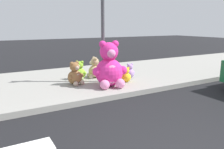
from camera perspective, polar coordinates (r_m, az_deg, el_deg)
sidewalk at (r=7.75m, az=-11.52°, el=-1.92°), size 28.00×4.40×0.15m
sign_pole at (r=7.16m, az=-2.30°, el=11.51°), size 0.56×0.11×3.20m
plush_pink_large at (r=6.72m, az=-0.65°, el=1.53°), size 1.02×0.95×1.35m
plush_teal at (r=7.97m, az=-0.33°, el=0.85°), size 0.38×0.38×0.53m
plush_tan at (r=7.93m, az=-4.45°, el=1.29°), size 0.49×0.55×0.72m
plush_brown at (r=7.05m, az=-9.15°, el=-0.21°), size 0.54×0.51×0.72m
plush_lavender at (r=7.93m, az=4.44°, el=0.67°), size 0.38×0.35×0.50m
plush_yellow at (r=7.34m, az=3.55°, el=-0.34°), size 0.37×0.33×0.48m
plush_lime at (r=7.71m, az=-8.08°, el=0.64°), size 0.45×0.45×0.63m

